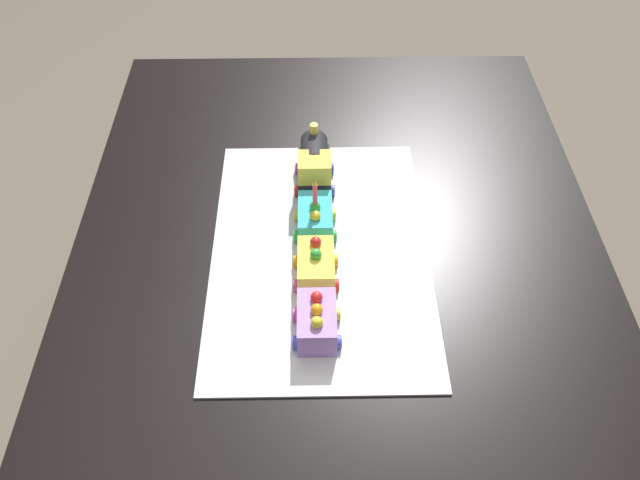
% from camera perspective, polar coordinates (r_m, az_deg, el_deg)
% --- Properties ---
extents(ground_plane, '(8.00, 8.00, 0.00)m').
position_cam_1_polar(ground_plane, '(1.81, 1.19, -17.63)').
color(ground_plane, '#6B6054').
extents(dining_table, '(1.40, 1.00, 0.74)m').
position_cam_1_polar(dining_table, '(1.27, 1.63, -5.44)').
color(dining_table, black).
rests_on(dining_table, ground).
extents(cake_board, '(0.60, 0.40, 0.00)m').
position_cam_1_polar(cake_board, '(1.20, 0.00, -1.03)').
color(cake_board, silver).
rests_on(cake_board, dining_table).
extents(cake_locomotive, '(0.14, 0.08, 0.12)m').
position_cam_1_polar(cake_locomotive, '(1.30, -0.50, 6.51)').
color(cake_locomotive, '#232328').
rests_on(cake_locomotive, cake_board).
extents(cake_car_flatbed_turquoise, '(0.10, 0.08, 0.07)m').
position_cam_1_polar(cake_car_flatbed_turquoise, '(1.22, -0.43, 1.86)').
color(cake_car_flatbed_turquoise, '#38B7C6').
rests_on(cake_car_flatbed_turquoise, cake_board).
extents(cake_car_hopper_lemon, '(0.10, 0.08, 0.07)m').
position_cam_1_polar(cake_car_hopper_lemon, '(1.14, -0.36, -2.35)').
color(cake_car_hopper_lemon, '#F4E04C').
rests_on(cake_car_hopper_lemon, cake_board).
extents(cake_car_gondola_lavender, '(0.10, 0.08, 0.07)m').
position_cam_1_polar(cake_car_gondola_lavender, '(1.06, -0.28, -7.20)').
color(cake_car_gondola_lavender, '#AD84E0').
rests_on(cake_car_gondola_lavender, cake_board).
extents(birthday_candle, '(0.01, 0.01, 0.06)m').
position_cam_1_polar(birthday_candle, '(1.17, -0.45, 4.27)').
color(birthday_candle, '#F24C59').
rests_on(birthday_candle, cake_car_flatbed_turquoise).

